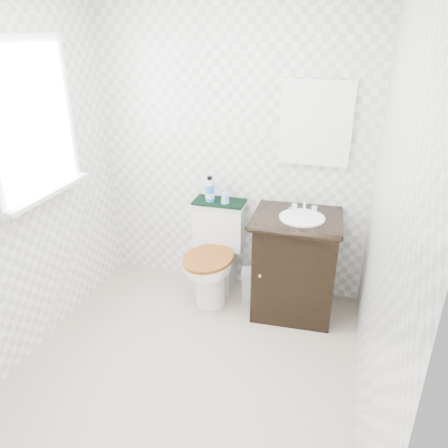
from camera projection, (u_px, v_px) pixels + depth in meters
The scene contains 14 objects.
floor at pixel (185, 372), 2.90m from camera, with size 2.40×2.40×0.00m, color #B8A894.
wall_back at pixel (232, 150), 3.45m from camera, with size 2.40×2.40×0.00m, color white.
wall_front at pixel (34, 343), 1.35m from camera, with size 2.40×2.40×0.00m, color white.
wall_left at pixel (9, 186), 2.68m from camera, with size 2.40×2.40×0.00m, color white.
wall_right at pixel (387, 227), 2.13m from camera, with size 2.40×2.40×0.00m, color white.
window at pixel (30, 121), 2.74m from camera, with size 0.02×0.70×0.90m, color white.
mirror at pixel (316, 124), 3.17m from camera, with size 0.50×0.02×0.60m, color silver.
toilet at pixel (215, 257), 3.62m from camera, with size 0.43×0.64×0.79m.
vanity at pixel (295, 263), 3.37m from camera, with size 0.66×0.58×0.92m.
trash_bin at pixel (253, 285), 3.62m from camera, with size 0.21×0.18×0.27m.
towel at pixel (219, 202), 3.54m from camera, with size 0.42×0.22×0.02m, color black.
mouthwash_bottle at pixel (210, 190), 3.50m from camera, with size 0.07×0.07×0.21m.
cup at pixel (225, 198), 3.48m from camera, with size 0.07×0.07×0.09m, color #83ACD6.
soap_bar at pixel (293, 208), 3.32m from camera, with size 0.07×0.05×0.02m, color #17646F.
Camera 1 is at (0.86, -2.08, 2.10)m, focal length 35.00 mm.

